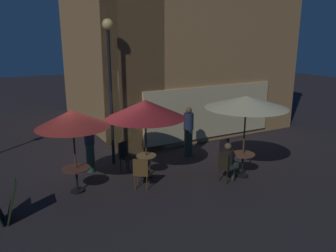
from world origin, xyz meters
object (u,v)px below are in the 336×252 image
Objects in this scene: cafe_chair_1 at (226,151)px; cafe_table_0 at (76,174)px; cafe_table_2 at (146,162)px; street_lamp_near_corner at (109,63)px; menu_sandwich_board at (3,203)px; cafe_chair_2 at (125,154)px; cafe_table_1 at (243,160)px; patron_standing_1 at (90,145)px; patio_umbrella_0 at (72,119)px; patron_standing_2 at (188,131)px; patron_seated_0 at (229,160)px; patio_umbrella_1 at (246,102)px; patio_umbrella_2 at (145,109)px; cafe_chair_0 at (225,165)px; cafe_chair_3 at (141,171)px.

cafe_table_0 is at bearing -97.13° from cafe_chair_1.
street_lamp_near_corner is at bearing 107.38° from cafe_table_2.
cafe_chair_2 reaches higher than menu_sandwich_board.
cafe_table_1 is 4.82m from patron_standing_1.
patio_umbrella_0 is 1.31× the size of patron_standing_2.
patio_umbrella_1 is at bearing -0.00° from patron_seated_0.
patron_seated_0 reaches higher than menu_sandwich_board.
street_lamp_near_corner reaches higher than cafe_table_1.
patio_umbrella_0 is (-2.14, -0.00, 1.63)m from cafe_table_2.
patio_umbrella_2 is (2.14, 0.00, 0.04)m from patio_umbrella_0.
patio_umbrella_2 is (-2.65, 1.37, -0.20)m from patio_umbrella_1.
menu_sandwich_board is 0.94× the size of cafe_chair_2.
patron_standing_2 is (0.17, 2.54, 0.22)m from patron_seated_0.
patron_seated_0 is at bearing -36.10° from patio_umbrella_2.
patio_umbrella_1 is 1.96m from cafe_chair_0.
cafe_chair_0 is (-0.78, -0.12, -1.80)m from patio_umbrella_1.
cafe_table_0 is 2.14m from cafe_table_2.
cafe_chair_0 is 3.18m from cafe_chair_2.
street_lamp_near_corner is at bearing 136.71° from patio_umbrella_1.
street_lamp_near_corner is 5.02× the size of cafe_chair_1.
street_lamp_near_corner is 5.08× the size of menu_sandwich_board.
patio_umbrella_1 is at bearing -15.88° from cafe_table_0.
menu_sandwich_board reaches higher than cafe_chair_0.
patio_umbrella_0 is 2.40m from cafe_chair_2.
patio_umbrella_0 is 2.50× the size of cafe_chair_0.
cafe_chair_0 is (2.37, -3.09, -2.85)m from street_lamp_near_corner.
cafe_table_1 is at bearing -0.00° from patron_seated_0.
patio_umbrella_2 is at bearing -72.62° from street_lamp_near_corner.
cafe_chair_1 is at bearing 90.86° from cafe_table_1.
cafe_chair_1 is 1.13m from patron_seated_0.
street_lamp_near_corner reaches higher than patron_standing_1.
cafe_table_1 is 0.29× the size of patio_umbrella_1.
patio_umbrella_2 is at bearing 0.07° from cafe_table_0.
cafe_chair_0 is 0.20m from patron_seated_0.
menu_sandwich_board is 6.97m from patio_umbrella_1.
cafe_chair_0 is at bearing 118.13° from patron_standing_2.
patio_umbrella_0 reaches higher than cafe_chair_0.
cafe_table_1 is at bearing 0.00° from cafe_chair_0.
cafe_chair_1 is (-0.01, 0.84, 0.04)m from cafe_table_1.
patio_umbrella_0 is (-4.79, 1.36, 1.57)m from cafe_table_1.
patio_umbrella_1 is 2.69× the size of cafe_chair_0.
patron_standing_2 is (-0.47, 2.44, 0.37)m from cafe_table_1.
street_lamp_near_corner is at bearing 155.05° from cafe_chair_2.
patio_umbrella_1 reaches higher than cafe_table_1.
patron_seated_0 is at bearing -2.33° from menu_sandwich_board.
patio_umbrella_1 is (0.00, -0.00, 1.82)m from cafe_table_1.
cafe_chair_1 is 3.13m from cafe_chair_3.
patio_umbrella_1 is at bearing 25.53° from cafe_chair_2.
patio_umbrella_0 is at bearing -97.13° from cafe_chair_1.
cafe_chair_1 is (3.14, -2.13, -2.83)m from street_lamp_near_corner.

